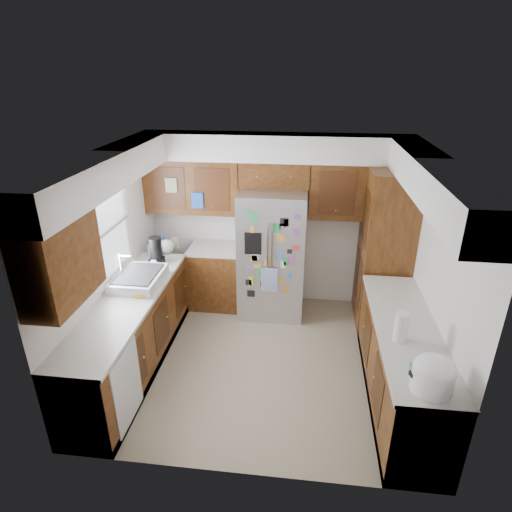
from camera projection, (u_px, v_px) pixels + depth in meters
The scene contains 12 objects.
floor at pixel (263, 360), 5.23m from camera, with size 3.60×3.60×0.00m, color gray.
room_shell at pixel (258, 209), 4.83m from camera, with size 3.64×3.24×2.52m.
left_counter_run at pixel (153, 322), 5.23m from camera, with size 1.36×3.20×0.92m.
right_counter_run at pixel (401, 367), 4.46m from camera, with size 0.63×2.25×0.92m.
pantry at pixel (384, 249), 5.67m from camera, with size 0.60×0.90×2.15m, color #3B1B0B.
fridge at pixel (272, 254), 5.95m from camera, with size 0.90×0.79×1.80m.
bridge_cabinet at pixel (275, 174), 5.72m from camera, with size 0.96×0.34×0.35m, color #3B1B0B.
fridge_top_items at pixel (269, 152), 5.58m from camera, with size 0.69×0.30×0.25m.
sink_assembly at pixel (139, 278), 5.08m from camera, with size 0.52×0.71×0.37m.
left_counter_clutter at pixel (160, 249), 5.74m from camera, with size 0.34×0.80×0.38m.
rice_cooker at pixel (433, 374), 3.38m from camera, with size 0.34×0.33×0.29m.
paper_towel at pixel (401, 327), 3.99m from camera, with size 0.13×0.13×0.29m, color white.
Camera 1 is at (0.43, -4.23, 3.30)m, focal length 30.00 mm.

